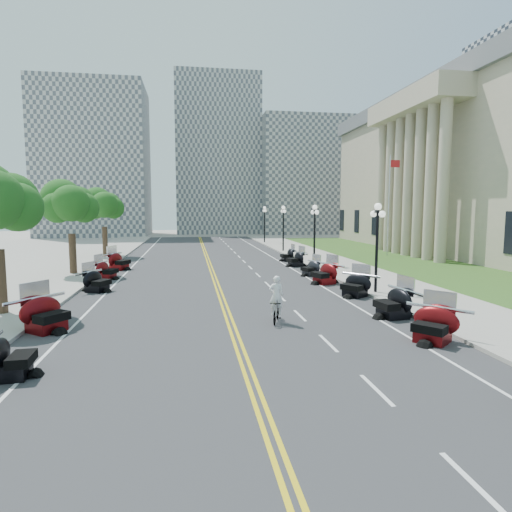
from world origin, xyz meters
name	(u,v)px	position (x,y,z in m)	size (l,w,h in m)	color
ground	(229,319)	(0.00, 0.00, 0.00)	(160.00, 160.00, 0.00)	gray
road	(215,281)	(0.00, 10.00, 0.00)	(16.00, 90.00, 0.01)	#333335
centerline_yellow_a	(214,281)	(-0.12, 10.00, 0.01)	(0.12, 90.00, 0.00)	yellow
centerline_yellow_b	(217,280)	(0.12, 10.00, 0.01)	(0.12, 90.00, 0.00)	yellow
edge_line_north	(308,278)	(6.40, 10.00, 0.01)	(0.12, 90.00, 0.00)	white
edge_line_south	(116,283)	(-6.40, 10.00, 0.01)	(0.12, 90.00, 0.00)	white
lane_dash_3	(475,485)	(3.20, -12.00, 0.01)	(0.12, 2.00, 0.00)	white
lane_dash_4	(376,389)	(3.20, -8.00, 0.01)	(0.12, 2.00, 0.00)	white
lane_dash_5	(328,343)	(3.20, -4.00, 0.01)	(0.12, 2.00, 0.00)	white
lane_dash_6	(300,315)	(3.20, 0.00, 0.01)	(0.12, 2.00, 0.00)	white
lane_dash_7	(281,297)	(3.20, 4.00, 0.01)	(0.12, 2.00, 0.00)	white
lane_dash_8	(268,284)	(3.20, 8.00, 0.01)	(0.12, 2.00, 0.00)	white
lane_dash_9	(258,275)	(3.20, 12.00, 0.01)	(0.12, 2.00, 0.00)	white
lane_dash_10	(250,267)	(3.20, 16.00, 0.01)	(0.12, 2.00, 0.00)	white
lane_dash_11	(244,261)	(3.20, 20.00, 0.01)	(0.12, 2.00, 0.00)	white
lane_dash_12	(239,257)	(3.20, 24.00, 0.01)	(0.12, 2.00, 0.00)	white
lane_dash_13	(235,253)	(3.20, 28.00, 0.01)	(0.12, 2.00, 0.00)	white
lane_dash_14	(231,249)	(3.20, 32.00, 0.01)	(0.12, 2.00, 0.00)	white
lane_dash_15	(228,246)	(3.20, 36.00, 0.01)	(0.12, 2.00, 0.00)	white
lane_dash_16	(226,244)	(3.20, 40.00, 0.01)	(0.12, 2.00, 0.00)	white
lane_dash_17	(223,242)	(3.20, 44.00, 0.01)	(0.12, 2.00, 0.00)	white
lane_dash_18	(221,240)	(3.20, 48.00, 0.01)	(0.12, 2.00, 0.00)	white
lane_dash_19	(220,238)	(3.20, 52.00, 0.01)	(0.12, 2.00, 0.00)	white
sidewalk_north	(364,276)	(10.50, 10.00, 0.07)	(5.00, 90.00, 0.15)	#9E9991
sidewalk_south	(49,284)	(-10.50, 10.00, 0.07)	(5.00, 90.00, 0.15)	#9E9991
lawn	(402,261)	(17.50, 18.00, 0.05)	(9.00, 60.00, 0.10)	#356023
distant_block_a	(95,162)	(-18.00, 62.00, 13.00)	(18.00, 14.00, 26.00)	gray
distant_block_b	(217,157)	(4.00, 68.00, 15.00)	(16.00, 12.00, 30.00)	gray
distant_block_c	(309,177)	(22.00, 65.00, 11.00)	(20.00, 14.00, 22.00)	gray
street_lamp_2	(377,248)	(8.60, 4.00, 2.60)	(0.50, 1.20, 4.90)	black
street_lamp_3	(314,235)	(8.60, 16.00, 2.60)	(0.50, 1.20, 4.90)	black
street_lamp_4	(283,229)	(8.60, 28.00, 2.60)	(0.50, 1.20, 4.90)	black
street_lamp_5	(265,225)	(8.60, 40.00, 2.60)	(0.50, 1.20, 4.90)	black
flagpole	(389,207)	(18.00, 22.00, 5.00)	(1.10, 0.20, 10.00)	silver
tree_3	(71,209)	(-10.00, 14.00, 4.75)	(4.80, 4.80, 9.20)	#235619
tree_4	(104,209)	(-10.00, 26.00, 4.75)	(4.80, 4.80, 9.20)	#235619
motorcycle_n_4	(433,323)	(6.93, -4.46, 0.73)	(2.08, 2.08, 1.45)	#590A0C
motorcycle_n_5	(393,301)	(7.16, -0.98, 0.75)	(2.13, 2.13, 1.49)	black
motorcycle_n_6	(355,284)	(7.22, 3.58, 0.71)	(2.03, 2.03, 1.42)	black
motorcycle_n_7	(324,272)	(6.82, 7.73, 0.75)	(2.15, 2.15, 1.50)	#590A0C
motorcycle_n_8	(311,267)	(6.88, 11.04, 0.62)	(1.77, 1.77, 1.24)	black
motorcycle_n_9	(296,258)	(7.03, 16.05, 0.69)	(1.96, 1.96, 1.37)	black
motorcycle_n_10	(288,254)	(7.17, 19.63, 0.64)	(1.81, 1.81, 1.27)	black
motorcycle_s_4	(9,355)	(-6.73, -5.65, 0.67)	(1.92, 1.92, 1.34)	black
motorcycle_s_5	(46,312)	(-7.23, -0.91, 0.78)	(2.23, 2.23, 1.56)	#590A0C
motorcycle_s_7	(97,280)	(-6.99, 7.22, 0.69)	(1.99, 1.99, 1.39)	black
motorcycle_s_8	(106,269)	(-7.29, 11.70, 0.69)	(1.98, 1.98, 1.38)	#590A0C
motorcycle_s_9	(119,260)	(-7.16, 16.27, 0.76)	(2.18, 2.18, 1.53)	#590A0C
bicycle	(276,311)	(1.91, -1.01, 0.49)	(0.46, 1.63, 0.98)	#A51414
cyclist_rider	(276,280)	(1.91, -1.01, 1.81)	(0.61, 0.40, 1.66)	silver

